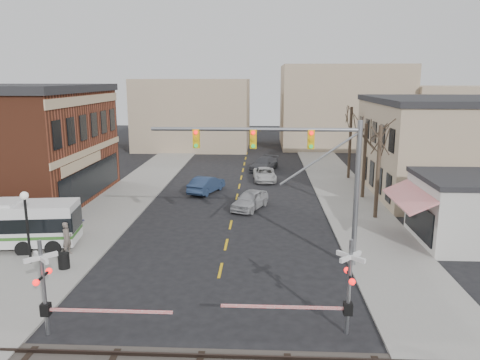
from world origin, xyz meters
name	(u,v)px	position (x,y,z in m)	size (l,w,h in m)	color
ground	(217,287)	(0.00, 0.00, 0.00)	(160.00, 160.00, 0.00)	black
sidewalk_west	(135,190)	(-9.50, 20.00, 0.06)	(5.00, 60.00, 0.12)	gray
sidewalk_east	(343,192)	(9.50, 20.00, 0.06)	(5.00, 60.00, 0.12)	gray
tree_east_a	(378,172)	(10.50, 12.00, 3.50)	(0.28, 0.28, 6.75)	#382B21
tree_east_b	(364,161)	(10.80, 18.00, 3.27)	(0.28, 0.28, 6.30)	#382B21
tree_east_c	(350,143)	(11.00, 26.00, 3.72)	(0.28, 0.28, 7.20)	#382B21
traffic_signal_mast	(301,162)	(4.23, 2.94, 5.79)	(11.01, 0.30, 8.00)	gray
rr_crossing_west	(54,289)	(-5.94, -4.72, 1.97)	(5.60, 1.36, 4.00)	gray
rr_crossing_east	(338,288)	(5.25, -4.05, 1.97)	(5.60, 1.36, 4.00)	gray
street_lamp	(26,212)	(-10.54, 2.26, 3.04)	(0.44, 0.44, 4.06)	black
trash_bin	(64,261)	(-8.38, 1.63, 0.54)	(0.60, 0.60, 0.84)	black
car_a	(250,200)	(1.24, 14.19, 0.74)	(1.76, 4.37, 1.49)	#9A9B9F
car_b	(206,184)	(-2.83, 19.40, 0.76)	(1.60, 4.59, 1.51)	#1D2C48
car_c	(265,175)	(2.42, 24.60, 0.65)	(2.16, 4.68, 1.30)	#B5B5B5
car_d	(264,164)	(2.34, 30.15, 0.73)	(2.04, 5.02, 1.46)	#3B3C40
pedestrian_near	(67,238)	(-9.00, 3.63, 1.09)	(0.71, 0.46, 1.94)	#62564F
pedestrian_far	(78,222)	(-9.69, 7.02, 0.98)	(0.83, 0.65, 1.71)	#2D2C4E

